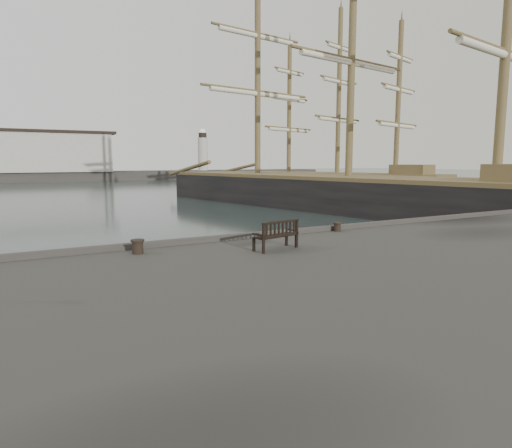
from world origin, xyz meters
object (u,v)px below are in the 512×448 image
at_px(bollard_right, 337,227).
at_px(tall_ship_main, 348,200).
at_px(bollard_left, 138,247).
at_px(tall_ship_far, 337,188).
at_px(bench, 276,240).

bearing_deg(bollard_right, tall_ship_main, 48.10).
height_order(bollard_left, tall_ship_main, tall_ship_main).
relative_size(bollard_left, tall_ship_far, 0.01).
xyz_separation_m(bollard_left, bollard_right, (8.01, 0.48, -0.03)).
bearing_deg(tall_ship_far, bollard_left, -153.74).
bearing_deg(tall_ship_far, bollard_right, -146.80).
bearing_deg(bollard_left, tall_ship_far, 43.55).
height_order(bollard_left, bollard_right, bollard_left).
bearing_deg(tall_ship_far, tall_ship_main, -143.89).
bearing_deg(bollard_left, bench, -20.72).
bearing_deg(bench, tall_ship_main, 31.96).
relative_size(bollard_right, tall_ship_main, 0.01).
distance_m(bench, tall_ship_main, 27.71).
bearing_deg(bench, bollard_right, 13.22).
relative_size(bench, bollard_left, 3.83).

